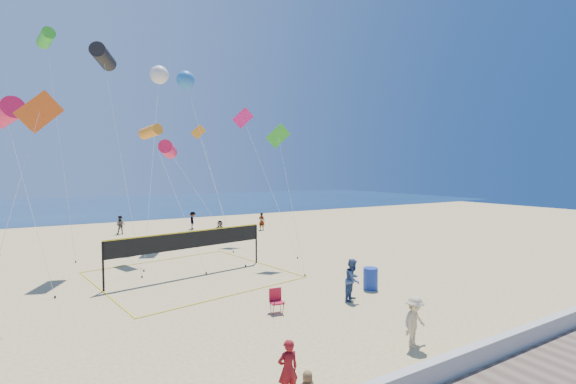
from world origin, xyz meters
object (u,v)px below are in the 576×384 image
camp_chair (276,299)px  volleyball_net (190,245)px  woman (288,369)px  trash_barrel (371,279)px

camp_chair → volleyball_net: volleyball_net is taller
woman → volleyball_net: volleyball_net is taller
camp_chair → woman: bearing=-106.4°
woman → camp_chair: woman is taller
trash_barrel → camp_chair: bearing=-175.9°
woman → volleyball_net: (1.17, 12.57, 0.91)m
camp_chair → volleyball_net: 7.45m
camp_chair → volleyball_net: bearing=110.1°
volleyball_net → camp_chair: bearing=-89.5°
woman → trash_barrel: size_ratio=1.46×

